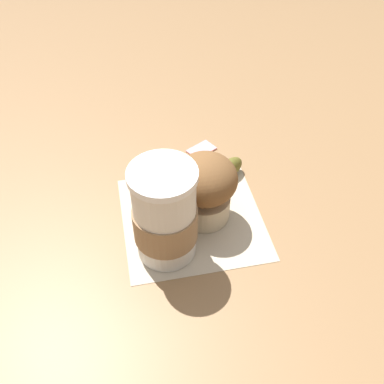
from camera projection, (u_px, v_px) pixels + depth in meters
name	position (u px, v px, depth m)	size (l,w,h in m)	color
ground_plane	(192.00, 218.00, 0.72)	(3.00, 3.00, 0.00)	#936D47
paper_napkin	(192.00, 218.00, 0.72)	(0.22, 0.22, 0.00)	beige
coffee_cup	(165.00, 216.00, 0.62)	(0.09, 0.09, 0.15)	silver
muffin	(206.00, 189.00, 0.67)	(0.10, 0.10, 0.12)	beige
banana	(207.00, 181.00, 0.75)	(0.08, 0.16, 0.03)	#D6CC4C
sugar_packet	(201.00, 149.00, 0.84)	(0.05, 0.03, 0.01)	pink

